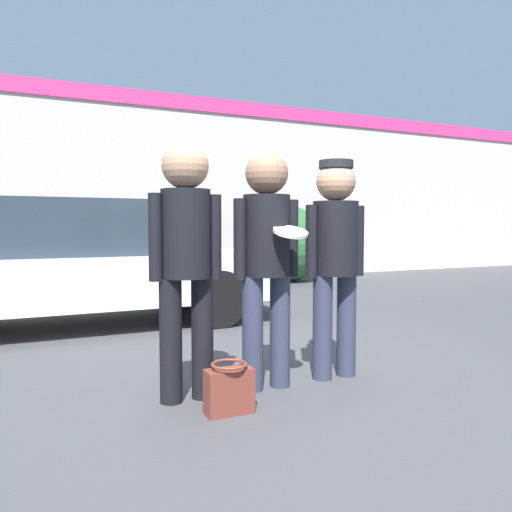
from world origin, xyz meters
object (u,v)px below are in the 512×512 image
at_px(person_middle_with_frisbee, 267,249).
at_px(handbag, 229,389).
at_px(shrub, 287,244).
at_px(person_left, 186,248).
at_px(person_right, 335,248).
at_px(parked_car_near, 77,263).

distance_m(person_middle_with_frisbee, handbag, 1.02).
height_order(person_middle_with_frisbee, handbag, person_middle_with_frisbee).
xyz_separation_m(person_middle_with_frisbee, handbag, (-0.43, -0.34, -0.86)).
xyz_separation_m(person_middle_with_frisbee, shrub, (3.46, 6.06, -0.22)).
bearing_deg(person_left, handbag, -64.36).
relative_size(person_left, shrub, 1.08).
relative_size(shrub, handbag, 4.96).
height_order(person_middle_with_frisbee, shrub, person_middle_with_frisbee).
xyz_separation_m(person_right, parked_car_near, (-1.62, 2.95, -0.27)).
relative_size(parked_car_near, shrub, 2.91).
bearing_deg(person_left, parked_car_near, 98.16).
relative_size(person_right, handbag, 5.19).
bearing_deg(handbag, parked_car_near, 100.13).
height_order(person_middle_with_frisbee, parked_car_near, person_middle_with_frisbee).
relative_size(parked_car_near, handbag, 14.41).
relative_size(person_left, parked_car_near, 0.37).
bearing_deg(shrub, person_middle_with_frisbee, -119.75).
xyz_separation_m(person_left, shrub, (4.06, 6.05, -0.23)).
relative_size(person_right, parked_car_near, 0.36).
height_order(person_right, parked_car_near, person_right).
bearing_deg(person_middle_with_frisbee, person_left, 179.46).
height_order(person_right, handbag, person_right).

